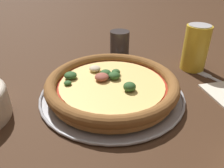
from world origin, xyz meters
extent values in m
plane|color=#3D2616|center=(0.00, 0.00, 0.00)|extent=(3.00, 3.00, 0.00)
cylinder|color=#9E9EA3|center=(0.00, 0.00, 0.00)|extent=(0.32, 0.32, 0.01)
torus|color=#9E9EA3|center=(0.00, 0.00, 0.01)|extent=(0.33, 0.33, 0.01)
cylinder|color=#BC7F42|center=(0.00, 0.00, 0.02)|extent=(0.28, 0.28, 0.02)
torus|color=brown|center=(0.00, 0.00, 0.03)|extent=(0.30, 0.30, 0.03)
cylinder|color=#A32D19|center=(0.00, 0.00, 0.03)|extent=(0.25, 0.25, 0.00)
cylinder|color=#EAC670|center=(0.00, 0.00, 0.03)|extent=(0.23, 0.23, 0.00)
ellipsoid|color=#2D5628|center=(-0.02, 0.03, 0.04)|extent=(0.03, 0.03, 0.01)
ellipsoid|color=#994C3D|center=(-0.03, 0.01, 0.04)|extent=(0.04, 0.04, 0.02)
ellipsoid|color=beige|center=(-0.05, 0.05, 0.04)|extent=(0.04, 0.04, 0.01)
ellipsoid|color=#2D5628|center=(-0.09, -0.03, 0.04)|extent=(0.02, 0.02, 0.01)
ellipsoid|color=#2D5628|center=(0.00, 0.04, 0.04)|extent=(0.03, 0.03, 0.01)
ellipsoid|color=#2D5628|center=(-0.10, 0.00, 0.04)|extent=(0.03, 0.03, 0.02)
ellipsoid|color=#2D5628|center=(0.00, 0.02, 0.04)|extent=(0.04, 0.04, 0.02)
ellipsoid|color=#2D5628|center=(0.04, -0.02, 0.04)|extent=(0.03, 0.03, 0.02)
cylinder|color=#383333|center=(-0.03, 0.23, 0.04)|extent=(0.06, 0.06, 0.08)
cube|color=#B7B7BC|center=(0.21, 0.16, 0.00)|extent=(0.05, 0.05, 0.00)
cylinder|color=gold|center=(0.19, 0.19, 0.06)|extent=(0.07, 0.07, 0.12)
cylinder|color=#BCBCC1|center=(0.19, 0.19, 0.12)|extent=(0.06, 0.06, 0.00)
camera|label=1|loc=(0.10, -0.41, 0.28)|focal=35.00mm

